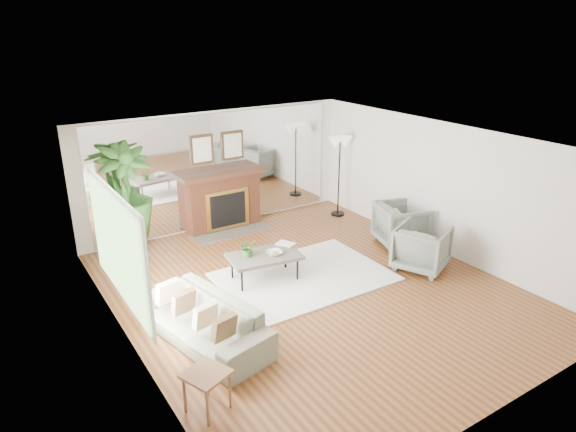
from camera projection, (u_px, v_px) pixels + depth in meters
ground at (311, 289)px, 8.59m from camera, size 7.00×7.00×0.00m
wall_left at (124, 265)px, 6.63m from camera, size 0.02×7.00×2.50m
wall_right at (442, 189)px, 9.67m from camera, size 0.02×7.00×2.50m
wall_back at (217, 170)px, 10.89m from camera, size 6.00×0.02×2.50m
mirror_panel at (218, 170)px, 10.87m from camera, size 5.40×0.04×2.40m
window_panel at (117, 247)px, 6.92m from camera, size 0.04×2.40×1.50m
fireplace at (223, 199)px, 10.92m from camera, size 1.85×0.83×2.05m
area_rug at (304, 277)px, 8.98m from camera, size 2.88×2.07×0.03m
coffee_table at (265, 257)px, 8.74m from camera, size 1.30×0.88×0.48m
sofa at (203, 320)px, 7.11m from camera, size 1.29×2.30×0.64m
armchair_back at (402, 224)px, 10.21m from camera, size 1.17×1.15×0.85m
armchair_front at (422, 248)px, 9.20m from camera, size 1.17×1.16×0.81m
side_table at (206, 379)px, 5.78m from camera, size 0.58×0.58×0.52m
potted_ficus at (125, 197)px, 9.56m from camera, size 1.05×1.05×2.13m
floor_lamp at (340, 149)px, 11.36m from camera, size 0.59×0.33×1.82m
tabletop_plant at (248, 247)px, 8.61m from camera, size 0.30×0.26×0.33m
fruit_bowl at (274, 253)px, 8.72m from camera, size 0.31×0.31×0.06m
book at (282, 246)px, 9.03m from camera, size 0.35×0.38×0.02m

